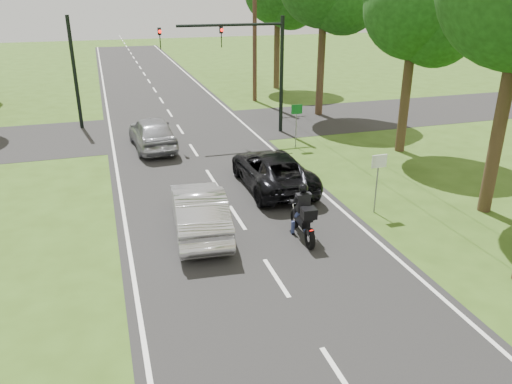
% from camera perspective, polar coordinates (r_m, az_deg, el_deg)
% --- Properties ---
extents(ground, '(140.00, 140.00, 0.00)m').
position_cam_1_polar(ground, '(13.76, 2.31, -9.76)').
color(ground, '#304B15').
rests_on(ground, ground).
extents(road, '(8.00, 100.00, 0.01)m').
position_cam_1_polar(road, '(22.54, -6.20, 3.32)').
color(road, black).
rests_on(road, ground).
extents(cross_road, '(60.00, 7.00, 0.01)m').
position_cam_1_polar(cross_road, '(28.21, -8.67, 7.09)').
color(cross_road, black).
rests_on(cross_road, ground).
extents(motorcycle_rider, '(0.60, 2.13, 1.83)m').
position_cam_1_polar(motorcycle_rider, '(15.50, 5.43, -2.91)').
color(motorcycle_rider, black).
rests_on(motorcycle_rider, ground).
extents(dark_suv, '(2.38, 5.09, 1.41)m').
position_cam_1_polar(dark_suv, '(19.48, 1.90, 2.56)').
color(dark_suv, black).
rests_on(dark_suv, road).
extents(silver_sedan, '(1.97, 4.66, 1.49)m').
position_cam_1_polar(silver_sedan, '(15.92, -6.52, -2.10)').
color(silver_sedan, silver).
rests_on(silver_sedan, road).
extents(silver_suv, '(2.15, 4.73, 1.58)m').
position_cam_1_polar(silver_suv, '(24.82, -11.77, 6.68)').
color(silver_suv, '#98999F').
rests_on(silver_suv, road).
extents(traffic_signal, '(6.38, 0.44, 6.00)m').
position_cam_1_polar(traffic_signal, '(26.20, -0.99, 15.40)').
color(traffic_signal, black).
rests_on(traffic_signal, ground).
extents(signal_pole_far, '(0.20, 0.20, 6.00)m').
position_cam_1_polar(signal_pole_far, '(29.30, -20.00, 12.60)').
color(signal_pole_far, black).
rests_on(signal_pole_far, ground).
extents(utility_pole_far, '(1.60, 0.28, 10.00)m').
position_cam_1_polar(utility_pole_far, '(34.56, -0.15, 18.67)').
color(utility_pole_far, '#4D3023').
rests_on(utility_pole_far, ground).
extents(sign_white, '(0.55, 0.07, 2.12)m').
position_cam_1_polar(sign_white, '(17.39, 13.81, 2.51)').
color(sign_white, slate).
rests_on(sign_white, ground).
extents(sign_green, '(0.55, 0.07, 2.12)m').
position_cam_1_polar(sign_green, '(24.34, 4.66, 8.71)').
color(sign_green, slate).
rests_on(sign_green, ground).
extents(tree_row_c, '(4.80, 4.65, 8.76)m').
position_cam_1_polar(tree_row_c, '(24.08, 18.50, 18.73)').
color(tree_row_c, '#332316').
rests_on(tree_row_c, ground).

